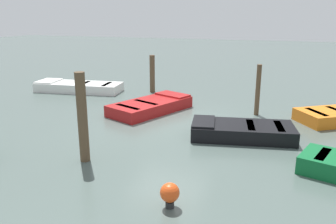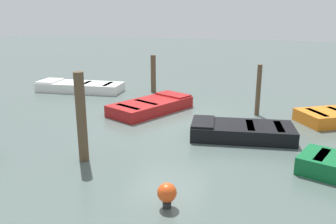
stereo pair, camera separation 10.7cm
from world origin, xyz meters
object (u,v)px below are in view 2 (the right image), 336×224
rowboat_white (80,87)px  rowboat_black (241,131)px  mooring_piling_near_left (258,90)px  mooring_piling_mid_right (81,118)px  marker_buoy (167,193)px  rowboat_red (151,106)px  mooring_piling_near_right (153,74)px

rowboat_white → rowboat_black: same height
rowboat_white → mooring_piling_near_left: mooring_piling_near_left is taller
mooring_piling_mid_right → marker_buoy: bearing=-26.4°
rowboat_white → marker_buoy: (7.26, -7.96, 0.07)m
rowboat_white → marker_buoy: marker_buoy is taller
rowboat_red → mooring_piling_near_left: bearing=-54.6°
mooring_piling_near_right → mooring_piling_mid_right: mooring_piling_mid_right is taller
rowboat_black → rowboat_red: bearing=-37.2°
mooring_piling_near_left → marker_buoy: (-0.85, -6.77, -0.60)m
mooring_piling_near_left → rowboat_black: bearing=-93.4°
mooring_piling_near_left → mooring_piling_mid_right: size_ratio=0.82×
rowboat_black → mooring_piling_mid_right: size_ratio=1.42×
mooring_piling_near_right → mooring_piling_mid_right: (1.39, -7.70, 0.24)m
mooring_piling_near_right → mooring_piling_mid_right: bearing=-79.8°
mooring_piling_near_left → rowboat_red: bearing=-166.8°
marker_buoy → mooring_piling_near_right: bearing=114.0°
rowboat_black → rowboat_red: size_ratio=0.89×
mooring_piling_near_left → mooring_piling_near_right: bearing=155.2°
rowboat_white → mooring_piling_near_left: 8.22m
rowboat_black → mooring_piling_mid_right: 4.49m
rowboat_black → rowboat_red: same height
rowboat_white → mooring_piling_mid_right: mooring_piling_mid_right is taller
mooring_piling_mid_right → rowboat_black: bearing=41.1°
rowboat_red → mooring_piling_near_left: (3.65, 0.86, 0.67)m
rowboat_red → mooring_piling_near_right: (-1.21, 3.10, 0.62)m
rowboat_white → mooring_piling_mid_right: (4.63, -6.65, 0.86)m
mooring_piling_near_right → rowboat_white: bearing=-162.0°
rowboat_white → rowboat_red: same height
mooring_piling_near_right → marker_buoy: mooring_piling_near_right is taller
rowboat_red → marker_buoy: bearing=-132.4°
rowboat_red → mooring_piling_near_right: size_ratio=2.05×
rowboat_red → mooring_piling_near_left: 3.81m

